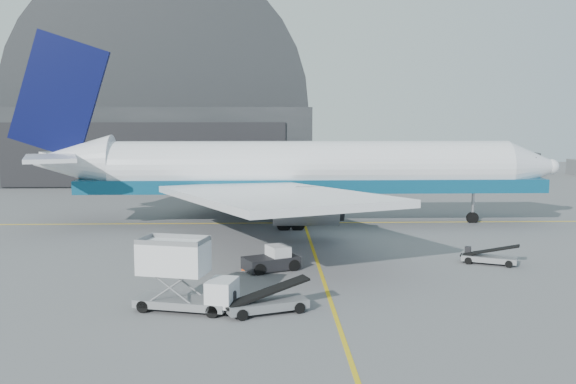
{
  "coord_description": "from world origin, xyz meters",
  "views": [
    {
      "loc": [
        -3.74,
        -44.35,
        11.15
      ],
      "look_at": [
        -1.99,
        9.34,
        4.5
      ],
      "focal_mm": 40.0,
      "sensor_mm": 36.0,
      "label": 1
    }
  ],
  "objects_px": {
    "belt_loader_a": "(265,303)",
    "belt_loader_b": "(489,257)",
    "airliner": "(289,171)",
    "catering_truck": "(182,276)",
    "pushback_tug": "(272,261)"
  },
  "relations": [
    {
      "from": "belt_loader_b",
      "to": "belt_loader_a",
      "type": "bearing_deg",
      "value": -121.89
    },
    {
      "from": "catering_truck",
      "to": "belt_loader_a",
      "type": "bearing_deg",
      "value": 6.15
    },
    {
      "from": "pushback_tug",
      "to": "belt_loader_a",
      "type": "bearing_deg",
      "value": -117.32
    },
    {
      "from": "airliner",
      "to": "belt_loader_a",
      "type": "height_order",
      "value": "airliner"
    },
    {
      "from": "pushback_tug",
      "to": "belt_loader_a",
      "type": "height_order",
      "value": "belt_loader_a"
    },
    {
      "from": "airliner",
      "to": "belt_loader_a",
      "type": "xyz_separation_m",
      "value": [
        -2.31,
        -29.06,
        -4.82
      ]
    },
    {
      "from": "catering_truck",
      "to": "belt_loader_a",
      "type": "distance_m",
      "value": 4.96
    },
    {
      "from": "belt_loader_a",
      "to": "belt_loader_b",
      "type": "distance_m",
      "value": 19.97
    },
    {
      "from": "pushback_tug",
      "to": "catering_truck",
      "type": "bearing_deg",
      "value": -143.72
    },
    {
      "from": "catering_truck",
      "to": "belt_loader_a",
      "type": "height_order",
      "value": "catering_truck"
    },
    {
      "from": "airliner",
      "to": "belt_loader_b",
      "type": "xyz_separation_m",
      "value": [
        14.21,
        -17.84,
        -4.91
      ]
    },
    {
      "from": "pushback_tug",
      "to": "airliner",
      "type": "bearing_deg",
      "value": 59.86
    },
    {
      "from": "belt_loader_b",
      "to": "airliner",
      "type": "bearing_deg",
      "value": 152.49
    },
    {
      "from": "airliner",
      "to": "belt_loader_a",
      "type": "distance_m",
      "value": 29.54
    },
    {
      "from": "airliner",
      "to": "belt_loader_b",
      "type": "height_order",
      "value": "airliner"
    }
  ]
}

